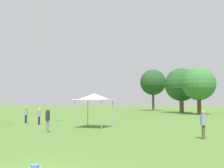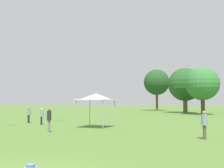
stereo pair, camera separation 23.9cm
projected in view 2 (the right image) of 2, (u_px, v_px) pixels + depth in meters
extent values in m
sphere|color=brown|center=(31.00, 168.00, 6.79)|extent=(0.21, 0.21, 0.21)
cylinder|color=#4C70B7|center=(31.00, 168.00, 6.79)|extent=(0.35, 0.35, 0.01)
cylinder|color=#4C70B7|center=(31.00, 166.00, 6.79)|extent=(0.21, 0.21, 0.09)
cylinder|color=black|center=(41.00, 121.00, 24.96)|extent=(0.24, 0.24, 0.77)
cylinder|color=gray|center=(42.00, 113.00, 25.00)|extent=(0.44, 0.44, 0.61)
sphere|color=#DBAD89|center=(42.00, 109.00, 25.03)|extent=(0.21, 0.21, 0.21)
cylinder|color=slate|center=(49.00, 126.00, 18.72)|extent=(0.20, 0.20, 0.85)
cylinder|color=#232328|center=(49.00, 116.00, 18.77)|extent=(0.36, 0.36, 0.67)
sphere|color=brown|center=(49.00, 110.00, 18.80)|extent=(0.23, 0.23, 0.23)
cylinder|color=brown|center=(205.00, 132.00, 15.28)|extent=(0.24, 0.24, 0.81)
cylinder|color=gray|center=(204.00, 120.00, 15.33)|extent=(0.44, 0.44, 0.65)
sphere|color=#A37556|center=(204.00, 113.00, 15.36)|extent=(0.22, 0.22, 0.22)
cylinder|color=black|center=(29.00, 119.00, 27.20)|extent=(0.30, 0.30, 0.80)
cylinder|color=gray|center=(29.00, 112.00, 27.24)|extent=(0.54, 0.54, 0.63)
sphere|color=#A37556|center=(29.00, 108.00, 27.27)|extent=(0.22, 0.22, 0.22)
cube|color=white|center=(96.00, 100.00, 22.10)|extent=(2.78, 2.78, 0.08)
cone|color=white|center=(96.00, 96.00, 22.11)|extent=(2.64, 2.64, 0.48)
cylinder|color=#99999E|center=(90.00, 113.00, 23.58)|extent=(0.07, 0.07, 2.33)
cylinder|color=#99999E|center=(114.00, 114.00, 22.66)|extent=(0.07, 0.07, 2.33)
cylinder|color=#99999E|center=(76.00, 114.00, 21.37)|extent=(0.07, 0.07, 2.33)
cylinder|color=#99999E|center=(103.00, 115.00, 20.45)|extent=(0.07, 0.07, 2.33)
cylinder|color=#473323|center=(203.00, 104.00, 44.47)|extent=(0.67, 0.67, 3.71)
sphere|color=#337033|center=(202.00, 84.00, 44.70)|extent=(5.71, 5.71, 5.71)
cylinder|color=brown|center=(185.00, 103.00, 51.30)|extent=(0.83, 0.83, 3.78)
sphere|color=#235123|center=(185.00, 84.00, 51.55)|extent=(6.52, 6.52, 6.52)
cylinder|color=brown|center=(157.00, 100.00, 64.34)|extent=(0.57, 0.57, 5.25)
sphere|color=#1E471E|center=(157.00, 82.00, 64.64)|extent=(6.33, 6.33, 6.33)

